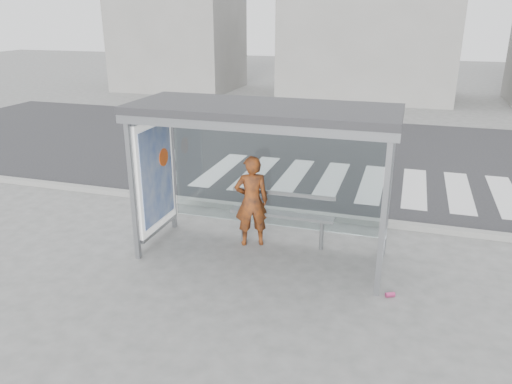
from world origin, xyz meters
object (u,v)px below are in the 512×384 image
person (252,201)px  soda_can (390,295)px  bench (282,214)px  bus_shelter (241,142)px

person → soda_can: 2.86m
person → bench: (0.51, 0.17, -0.26)m
bus_shelter → soda_can: (2.57, -0.76, -1.95)m
bus_shelter → bench: (0.57, 0.52, -1.41)m
bus_shelter → soda_can: bus_shelter is taller
bus_shelter → person: bus_shelter is taller
bench → bus_shelter: bearing=-137.6°
bus_shelter → soda_can: bearing=-16.5°
soda_can → person: bearing=156.1°
bus_shelter → soda_can: size_ratio=31.25×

